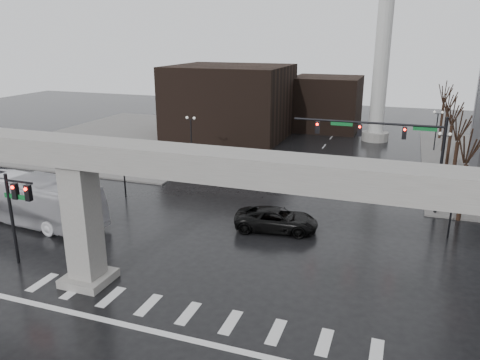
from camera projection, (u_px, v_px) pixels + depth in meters
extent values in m
plane|color=black|center=(196.00, 304.00, 25.57)|extent=(160.00, 160.00, 0.00)
cube|color=slate|center=(136.00, 138.00, 66.27)|extent=(28.00, 36.00, 0.15)
cube|color=#999691|center=(192.00, 163.00, 23.19)|extent=(48.00, 2.20, 1.40)
cube|color=#999691|center=(83.00, 225.00, 26.74)|extent=(1.60, 1.60, 7.30)
cube|color=#999691|center=(89.00, 278.00, 27.75)|extent=(2.60, 2.60, 0.50)
cube|color=black|center=(230.00, 101.00, 66.34)|extent=(16.00, 14.00, 10.00)
cube|color=black|center=(326.00, 103.00, 71.78)|extent=(10.00, 10.00, 8.00)
cylinder|color=beige|center=(384.00, 27.00, 60.54)|extent=(2.00, 2.00, 30.00)
cylinder|color=#999691|center=(375.00, 136.00, 64.82)|extent=(3.60, 3.60, 1.20)
cylinder|color=black|center=(441.00, 167.00, 37.17)|extent=(0.24, 0.24, 8.00)
cylinder|color=black|center=(366.00, 123.00, 38.15)|extent=(12.00, 0.18, 0.18)
cube|color=black|center=(404.00, 133.00, 37.38)|extent=(0.35, 0.30, 1.00)
cube|color=black|center=(360.00, 130.00, 38.50)|extent=(0.35, 0.30, 1.00)
cube|color=black|center=(317.00, 127.00, 39.63)|extent=(0.35, 0.30, 1.00)
sphere|color=#FF0C05|center=(405.00, 130.00, 37.13)|extent=(0.20, 0.20, 0.20)
cube|color=#0E6228|center=(425.00, 129.00, 36.76)|extent=(1.80, 0.05, 0.35)
cube|color=#0E6228|center=(342.00, 124.00, 38.85)|extent=(1.80, 0.05, 0.35)
cylinder|color=black|center=(12.00, 220.00, 29.24)|extent=(0.20, 0.20, 6.00)
cylinder|color=black|center=(19.00, 182.00, 28.15)|extent=(2.00, 0.14, 0.14)
cube|color=black|center=(15.00, 191.00, 28.47)|extent=(0.35, 0.30, 1.00)
cube|color=black|center=(28.00, 193.00, 28.15)|extent=(0.35, 0.30, 1.00)
cube|color=#0E6228|center=(15.00, 196.00, 28.61)|extent=(1.60, 0.05, 0.30)
cylinder|color=silver|center=(471.00, 136.00, 38.75)|extent=(0.12, 0.12, 12.00)
cylinder|color=black|center=(452.00, 207.00, 33.11)|extent=(0.14, 0.14, 4.80)
cube|color=black|center=(456.00, 175.00, 32.41)|extent=(0.90, 0.06, 0.06)
sphere|color=silver|center=(450.00, 172.00, 32.49)|extent=(0.32, 0.32, 0.32)
sphere|color=silver|center=(464.00, 173.00, 32.20)|extent=(0.32, 0.32, 0.32)
cylinder|color=black|center=(442.00, 160.00, 45.69)|extent=(0.14, 0.14, 4.80)
cube|color=black|center=(445.00, 136.00, 44.99)|extent=(0.90, 0.06, 0.06)
sphere|color=silver|center=(440.00, 134.00, 45.08)|extent=(0.32, 0.32, 0.32)
sphere|color=silver|center=(450.00, 134.00, 44.79)|extent=(0.32, 0.32, 0.32)
cylinder|color=black|center=(436.00, 133.00, 58.28)|extent=(0.14, 0.14, 4.80)
cube|color=black|center=(438.00, 114.00, 57.58)|extent=(0.90, 0.06, 0.06)
sphere|color=silver|center=(435.00, 112.00, 57.66)|extent=(0.32, 0.32, 0.32)
sphere|color=silver|center=(442.00, 112.00, 57.38)|extent=(0.32, 0.32, 0.32)
cylinder|color=black|center=(124.00, 171.00, 41.78)|extent=(0.14, 0.14, 4.80)
cube|color=black|center=(122.00, 146.00, 41.09)|extent=(0.90, 0.06, 0.06)
sphere|color=silver|center=(117.00, 143.00, 41.17)|extent=(0.32, 0.32, 0.32)
sphere|color=silver|center=(126.00, 144.00, 40.88)|extent=(0.32, 0.32, 0.32)
cylinder|color=black|center=(191.00, 140.00, 54.37)|extent=(0.14, 0.14, 4.80)
cube|color=black|center=(191.00, 120.00, 53.67)|extent=(0.90, 0.06, 0.06)
sphere|color=silver|center=(187.00, 118.00, 53.76)|extent=(0.32, 0.32, 0.32)
sphere|color=silver|center=(194.00, 118.00, 53.47)|extent=(0.32, 0.32, 0.32)
cylinder|color=black|center=(233.00, 120.00, 66.96)|extent=(0.14, 0.14, 4.80)
cube|color=black|center=(233.00, 103.00, 66.26)|extent=(0.90, 0.06, 0.06)
sphere|color=silver|center=(230.00, 102.00, 66.34)|extent=(0.32, 0.32, 0.32)
sphere|color=silver|center=(236.00, 102.00, 66.05)|extent=(0.32, 0.32, 0.32)
cylinder|color=black|center=(462.00, 193.00, 36.42)|extent=(0.34, 0.34, 4.55)
cylinder|color=black|center=(469.00, 146.00, 35.31)|extent=(0.12, 1.52, 2.98)
cylinder|color=black|center=(475.00, 149.00, 35.44)|extent=(0.83, 1.14, 2.51)
cylinder|color=black|center=(454.00, 166.00, 43.59)|extent=(0.34, 0.34, 4.66)
cylinder|color=black|center=(460.00, 126.00, 42.46)|extent=(0.12, 1.55, 3.05)
cylinder|color=black|center=(465.00, 128.00, 42.59)|extent=(0.85, 1.16, 2.57)
cylinder|color=black|center=(449.00, 147.00, 50.77)|extent=(0.34, 0.34, 4.76)
cylinder|color=black|center=(454.00, 111.00, 49.61)|extent=(0.12, 1.59, 3.11)
cylinder|color=black|center=(458.00, 114.00, 49.74)|extent=(0.86, 1.18, 2.62)
cylinder|color=black|center=(445.00, 133.00, 57.95)|extent=(0.34, 0.34, 4.87)
cylinder|color=black|center=(449.00, 100.00, 56.76)|extent=(0.12, 1.62, 3.18)
cylinder|color=black|center=(453.00, 102.00, 56.90)|extent=(0.88, 1.20, 2.68)
cylinder|color=black|center=(441.00, 122.00, 65.12)|extent=(0.34, 0.34, 4.97)
cylinder|color=black|center=(445.00, 92.00, 63.91)|extent=(0.12, 1.65, 3.25)
cylinder|color=black|center=(449.00, 94.00, 64.05)|extent=(0.89, 1.23, 2.74)
imported|color=black|center=(276.00, 220.00, 34.93)|extent=(6.53, 3.73, 1.72)
imported|color=silver|center=(28.00, 199.00, 36.31)|extent=(13.84, 4.78, 3.78)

